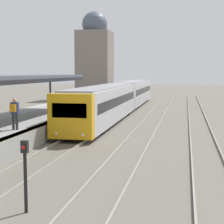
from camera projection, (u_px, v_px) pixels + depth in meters
person_on_platform at (14, 111)px, 19.58m from camera, size 0.40×0.40×1.66m
train_near at (122, 96)px, 38.08m from camera, size 2.62×35.08×2.97m
signal_post_near at (25, 169)px, 10.71m from camera, size 0.20×0.22×2.12m
distant_domed_building at (95, 58)px, 56.17m from camera, size 4.90×4.90×13.07m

